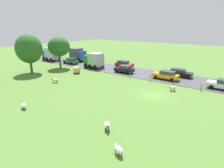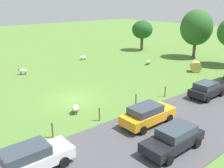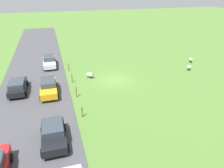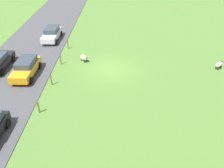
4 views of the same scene
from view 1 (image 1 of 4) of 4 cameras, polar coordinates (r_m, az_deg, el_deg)
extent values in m
plane|color=#517A33|center=(27.15, 12.59, -3.12)|extent=(160.00, 160.00, 0.00)
cube|color=#47474C|center=(36.20, 19.15, 1.51)|extent=(8.00, 80.00, 0.06)
ellipsoid|color=silver|center=(17.71, -1.54, -12.31)|extent=(1.12, 1.12, 0.49)
ellipsoid|color=black|center=(17.21, -1.32, -12.84)|extent=(0.31, 0.31, 0.20)
cylinder|color=#2D2823|center=(17.65, -0.96, -13.77)|extent=(0.07, 0.07, 0.35)
cylinder|color=#2D2823|center=(17.62, -1.85, -13.83)|extent=(0.07, 0.07, 0.35)
cylinder|color=#2D2823|center=(18.16, -1.21, -12.80)|extent=(0.07, 0.07, 0.35)
cylinder|color=#2D2823|center=(18.14, -2.08, -12.86)|extent=(0.07, 0.07, 0.35)
ellipsoid|color=silver|center=(29.15, 17.98, -1.08)|extent=(1.10, 1.08, 0.55)
ellipsoid|color=brown|center=(28.90, 17.17, -0.91)|extent=(0.31, 0.31, 0.20)
cylinder|color=#2D2823|center=(29.01, 17.57, -1.88)|extent=(0.07, 0.07, 0.31)
cylinder|color=#2D2823|center=(29.26, 17.31, -1.69)|extent=(0.07, 0.07, 0.31)
cylinder|color=#2D2823|center=(29.27, 18.53, -1.80)|extent=(0.07, 0.07, 0.31)
cylinder|color=#2D2823|center=(29.51, 18.26, -1.62)|extent=(0.07, 0.07, 0.31)
ellipsoid|color=beige|center=(33.19, -16.92, 1.18)|extent=(0.92, 1.22, 0.45)
ellipsoid|color=black|center=(33.41, -17.77, 1.38)|extent=(0.28, 0.31, 0.20)
cylinder|color=#2D2823|center=(33.32, -17.45, 0.60)|extent=(0.07, 0.07, 0.32)
cylinder|color=#2D2823|center=(33.53, -17.26, 0.72)|extent=(0.07, 0.07, 0.32)
cylinder|color=#2D2823|center=(33.04, -16.48, 0.55)|extent=(0.07, 0.07, 0.32)
cylinder|color=#2D2823|center=(33.25, -16.29, 0.67)|extent=(0.07, 0.07, 0.32)
ellipsoid|color=white|center=(14.76, 2.01, -19.16)|extent=(0.79, 1.04, 0.45)
ellipsoid|color=silver|center=(15.01, 1.06, -17.98)|extent=(0.27, 0.31, 0.20)
cylinder|color=#2D2823|center=(15.09, 1.02, -19.84)|extent=(0.07, 0.07, 0.34)
cylinder|color=#2D2823|center=(15.19, 1.86, -19.55)|extent=(0.07, 0.07, 0.34)
cylinder|color=#2D2823|center=(14.74, 2.13, -20.88)|extent=(0.07, 0.07, 0.34)
cylinder|color=#2D2823|center=(14.85, 2.99, -20.57)|extent=(0.07, 0.07, 0.34)
ellipsoid|color=white|center=(24.15, -25.24, -5.88)|extent=(0.72, 1.13, 0.47)
ellipsoid|color=black|center=(24.57, -25.56, -5.27)|extent=(0.24, 0.30, 0.20)
cylinder|color=#2D2823|center=(24.51, -25.60, -6.40)|extent=(0.07, 0.07, 0.28)
cylinder|color=#2D2823|center=(24.56, -25.02, -6.27)|extent=(0.07, 0.07, 0.28)
cylinder|color=#2D2823|center=(23.99, -25.26, -6.86)|extent=(0.07, 0.07, 0.28)
cylinder|color=#2D2823|center=(24.04, -24.67, -6.73)|extent=(0.07, 0.07, 0.28)
cylinder|color=tan|center=(38.70, -10.67, 4.19)|extent=(1.86, 1.83, 1.41)
cylinder|color=brown|center=(44.55, -15.48, 6.74)|extent=(0.41, 0.41, 3.19)
ellipsoid|color=#285B23|center=(44.11, -15.82, 10.86)|extent=(4.80, 4.80, 4.36)
cylinder|color=brown|center=(41.55, -23.34, 4.94)|extent=(0.48, 0.48, 2.79)
ellipsoid|color=#285B23|center=(41.03, -23.93, 9.76)|extent=(5.12, 5.12, 5.71)
cylinder|color=brown|center=(30.62, 25.44, -0.94)|extent=(0.12, 0.12, 1.16)
cylinder|color=brown|center=(31.54, 18.24, 0.37)|extent=(0.12, 0.12, 1.13)
cylinder|color=brown|center=(32.92, 11.56, 1.72)|extent=(0.12, 0.12, 1.28)
cylinder|color=brown|center=(34.77, 5.48, 2.69)|extent=(0.12, 0.12, 1.12)
cube|color=#1E4C99|center=(51.15, -9.14, 8.54)|extent=(2.37, 1.20, 2.30)
cube|color=#4C4C51|center=(52.64, -10.82, 9.05)|extent=(2.37, 3.09, 2.93)
cylinder|color=black|center=(52.16, -8.15, 7.47)|extent=(0.30, 0.96, 0.96)
cylinder|color=black|center=(50.52, -10.04, 7.07)|extent=(0.30, 0.96, 0.96)
cylinder|color=black|center=(53.12, -9.22, 7.60)|extent=(0.30, 0.96, 0.96)
cylinder|color=black|center=(51.51, -11.11, 7.20)|extent=(0.30, 0.96, 0.96)
cylinder|color=black|center=(54.33, -10.50, 7.75)|extent=(0.30, 0.96, 0.96)
cylinder|color=black|center=(52.76, -12.37, 7.36)|extent=(0.30, 0.96, 0.96)
cube|color=#197F33|center=(44.04, -6.89, 7.25)|extent=(2.58, 1.20, 2.30)
cube|color=#B2B2B7|center=(42.66, -4.92, 7.37)|extent=(2.58, 2.81, 2.87)
cylinder|color=black|center=(43.34, -8.00, 5.49)|extent=(0.30, 0.96, 0.96)
cylinder|color=black|center=(45.19, -5.72, 6.05)|extent=(0.30, 0.96, 0.96)
cylinder|color=black|center=(42.46, -6.73, 5.30)|extent=(0.30, 0.96, 0.96)
cylinder|color=black|center=(44.34, -4.46, 5.87)|extent=(0.30, 0.96, 0.96)
cylinder|color=black|center=(41.44, -5.16, 5.05)|extent=(0.30, 0.96, 0.96)
cylinder|color=black|center=(43.36, -2.90, 5.64)|extent=(0.30, 0.96, 0.96)
cube|color=#1E4C99|center=(56.37, -19.11, 8.62)|extent=(2.48, 1.20, 2.30)
cube|color=#B2B2B7|center=(54.41, -17.70, 8.84)|extent=(2.48, 3.52, 2.99)
cylinder|color=black|center=(55.85, -20.04, 7.25)|extent=(0.30, 0.96, 0.96)
cylinder|color=black|center=(57.24, -17.98, 7.67)|extent=(0.30, 0.96, 0.96)
cylinder|color=black|center=(54.64, -19.15, 7.14)|extent=(0.30, 0.96, 0.96)
cylinder|color=black|center=(56.06, -17.08, 7.57)|extent=(0.30, 0.96, 0.96)
cylinder|color=black|center=(53.07, -17.94, 6.98)|extent=(0.30, 0.96, 0.96)
cylinder|color=black|center=(54.53, -15.84, 7.42)|extent=(0.30, 0.96, 0.96)
cube|color=silver|center=(32.76, 30.77, -0.35)|extent=(1.76, 4.54, 0.67)
cylinder|color=black|center=(32.16, 27.91, -0.84)|extent=(0.22, 0.64, 0.64)
cylinder|color=black|center=(33.84, 28.40, -0.09)|extent=(0.22, 0.64, 0.64)
cube|color=black|center=(37.64, 19.89, 3.05)|extent=(1.79, 4.47, 0.61)
cube|color=#333D47|center=(37.61, 19.50, 3.99)|extent=(1.57, 2.46, 0.56)
cylinder|color=black|center=(38.19, 22.32, 2.51)|extent=(0.22, 0.64, 0.64)
cylinder|color=black|center=(36.51, 21.60, 1.95)|extent=(0.22, 0.64, 0.64)
cylinder|color=black|center=(38.95, 18.20, 3.21)|extent=(0.22, 0.64, 0.64)
cylinder|color=black|center=(37.30, 17.32, 2.70)|extent=(0.22, 0.64, 0.64)
cube|color=#237238|center=(48.88, -12.43, 6.76)|extent=(1.81, 4.06, 0.61)
cube|color=#333D47|center=(48.56, -12.24, 7.40)|extent=(1.59, 2.23, 0.56)
cylinder|color=black|center=(49.36, -14.22, 6.38)|extent=(0.22, 0.64, 0.64)
cylinder|color=black|center=(50.50, -12.64, 6.73)|extent=(0.22, 0.64, 0.64)
cylinder|color=black|center=(47.38, -12.16, 6.08)|extent=(0.22, 0.64, 0.64)
cylinder|color=black|center=(48.57, -10.57, 6.44)|extent=(0.22, 0.64, 0.64)
cube|color=black|center=(38.52, 3.66, 4.40)|extent=(1.80, 3.97, 0.65)
cube|color=#333D47|center=(38.24, 4.06, 5.22)|extent=(1.59, 2.18, 0.56)
cylinder|color=black|center=(38.57, 1.31, 3.95)|extent=(0.22, 0.64, 0.64)
cylinder|color=black|center=(40.02, 2.80, 4.42)|extent=(0.22, 0.64, 0.64)
cylinder|color=black|center=(37.19, 4.57, 3.39)|extent=(0.22, 0.64, 0.64)
cylinder|color=black|center=(38.69, 5.99, 3.90)|extent=(0.22, 0.64, 0.64)
cube|color=orange|center=(34.93, 15.96, 2.45)|extent=(1.77, 4.57, 0.70)
cube|color=#333D47|center=(34.67, 16.57, 3.36)|extent=(1.56, 2.51, 0.56)
cylinder|color=black|center=(34.74, 13.11, 1.99)|extent=(0.22, 0.64, 0.64)
cylinder|color=black|center=(36.33, 14.24, 2.57)|extent=(0.22, 0.64, 0.64)
cylinder|color=black|center=(33.74, 17.72, 1.16)|extent=(0.22, 0.64, 0.64)
cylinder|color=black|center=(35.37, 18.67, 1.80)|extent=(0.22, 0.64, 0.64)
cube|color=red|center=(43.10, 3.73, 5.84)|extent=(1.90, 4.09, 0.74)
cube|color=#333D47|center=(43.14, 3.41, 6.74)|extent=(1.67, 2.25, 0.56)
cylinder|color=black|center=(43.29, 5.90, 5.34)|extent=(0.22, 0.64, 0.64)
cylinder|color=black|center=(41.70, 4.55, 4.92)|extent=(0.22, 0.64, 0.64)
cylinder|color=black|center=(44.67, 2.95, 5.78)|extent=(0.22, 0.64, 0.64)
cylinder|color=black|center=(43.13, 1.54, 5.38)|extent=(0.22, 0.64, 0.64)
camera|label=2|loc=(43.61, 40.16, 13.17)|focal=40.70mm
camera|label=3|loc=(46.27, -12.22, 19.60)|focal=34.26mm
camera|label=4|loc=(38.97, -19.28, 20.89)|focal=37.76mm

